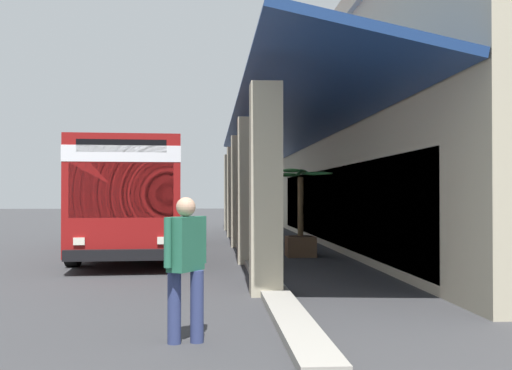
% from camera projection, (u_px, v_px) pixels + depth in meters
% --- Properties ---
extents(ground, '(120.00, 120.00, 0.00)m').
position_uv_depth(ground, '(414.00, 250.00, 20.24)').
color(ground, '#38383A').
extents(curb_strip, '(30.89, 0.50, 0.12)m').
position_uv_depth(curb_strip, '(243.00, 245.00, 21.53)').
color(curb_strip, '#9E998E').
rests_on(curb_strip, ground).
extents(transit_bus, '(11.35, 3.30, 3.34)m').
position_uv_depth(transit_bus, '(135.00, 191.00, 19.52)').
color(transit_bus, maroon).
rests_on(transit_bus, ground).
extents(pedestrian, '(0.55, 0.48, 1.73)m').
position_uv_depth(pedestrian, '(186.00, 261.00, 7.64)').
color(pedestrian, navy).
rests_on(pedestrian, ground).
extents(potted_palm, '(1.78, 1.67, 2.53)m').
position_uv_depth(potted_palm, '(301.00, 232.00, 18.27)').
color(potted_palm, brown).
rests_on(potted_palm, ground).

